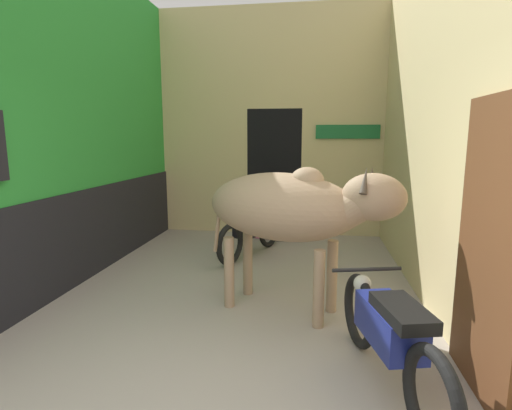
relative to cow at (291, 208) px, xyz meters
name	(u,v)px	position (x,y,z in m)	size (l,w,h in m)	color
wall_left_shopfront	(71,122)	(-2.75, 0.64, 0.89)	(0.25, 5.59, 4.13)	green
wall_back_with_doorway	(273,141)	(-0.58, 3.69, 0.64)	(4.10, 0.93, 4.13)	#D1BC84
wall_right_with_door	(439,115)	(1.52, 0.60, 0.93)	(0.22, 5.59, 4.13)	#D1BC84
cow	(291,208)	(0.00, 0.00, 0.00)	(2.11, 1.25, 1.57)	tan
motorcycle_near	(389,333)	(0.78, -1.20, -0.68)	(0.66, 1.81, 0.76)	black
motorcycle_far	(251,229)	(-0.72, 1.94, -0.70)	(0.82, 1.64, 0.73)	black
shopkeeper_seated	(279,206)	(-0.39, 3.01, -0.50)	(0.38, 0.33, 1.15)	#3D3842
plastic_stool	(260,225)	(-0.75, 3.09, -0.88)	(0.35, 0.35, 0.43)	#DB6093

